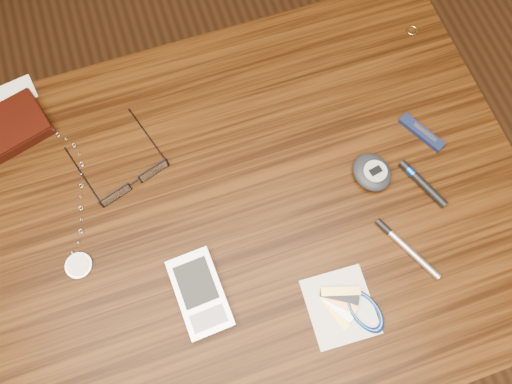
% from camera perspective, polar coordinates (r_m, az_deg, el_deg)
% --- Properties ---
extents(ground, '(3.80, 3.80, 0.00)m').
position_cam_1_polar(ground, '(1.54, -1.99, -11.03)').
color(ground, '#472814').
rests_on(ground, ground).
extents(desk, '(1.00, 0.70, 0.75)m').
position_cam_1_polar(desk, '(0.90, -3.35, -4.82)').
color(desk, '#341A08').
rests_on(desk, ground).
extents(wallet_and_card, '(0.13, 0.16, 0.02)m').
position_cam_1_polar(wallet_and_card, '(0.95, -26.10, 6.84)').
color(wallet_and_card, black).
rests_on(wallet_and_card, desk).
extents(eyeglasses, '(0.16, 0.16, 0.03)m').
position_cam_1_polar(eyeglasses, '(0.83, -13.93, 1.41)').
color(eyeglasses, black).
rests_on(eyeglasses, desk).
extents(gold_ring, '(0.02, 0.02, 0.00)m').
position_cam_1_polar(gold_ring, '(1.01, 17.42, 17.20)').
color(gold_ring, tan).
rests_on(gold_ring, desk).
extents(pocket_watch, '(0.06, 0.26, 0.01)m').
position_cam_1_polar(pocket_watch, '(0.83, -19.58, -7.45)').
color(pocket_watch, silver).
rests_on(pocket_watch, desk).
extents(pda_phone, '(0.07, 0.13, 0.02)m').
position_cam_1_polar(pda_phone, '(0.77, -6.43, -11.43)').
color(pda_phone, silver).
rests_on(pda_phone, desk).
extents(pedometer, '(0.07, 0.08, 0.03)m').
position_cam_1_polar(pedometer, '(0.84, 13.13, 2.22)').
color(pedometer, black).
rests_on(pedometer, desk).
extents(notepad_keys, '(0.12, 0.11, 0.01)m').
position_cam_1_polar(notepad_keys, '(0.78, 10.94, -12.88)').
color(notepad_keys, white).
rests_on(notepad_keys, desk).
extents(pocket_knife, '(0.06, 0.08, 0.01)m').
position_cam_1_polar(pocket_knife, '(0.90, 18.39, 6.48)').
color(pocket_knife, '#0E163D').
rests_on(pocket_knife, desk).
extents(silver_pen, '(0.06, 0.12, 0.01)m').
position_cam_1_polar(silver_pen, '(0.82, 16.40, -5.73)').
color(silver_pen, silver).
rests_on(silver_pen, desk).
extents(black_blue_pen, '(0.05, 0.10, 0.01)m').
position_cam_1_polar(black_blue_pen, '(0.86, 18.38, 1.09)').
color(black_blue_pen, black).
rests_on(black_blue_pen, desk).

